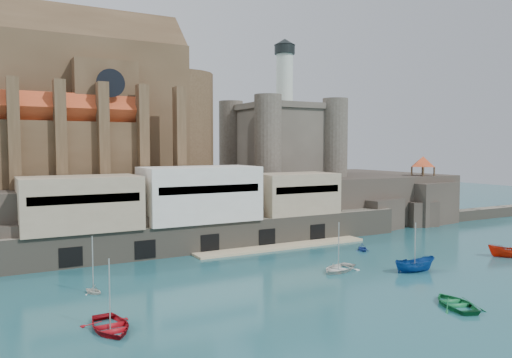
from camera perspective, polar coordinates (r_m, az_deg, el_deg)
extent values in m
plane|color=#1A4D56|center=(65.46, 10.03, -10.63)|extent=(300.00, 300.00, 0.00)
cube|color=#2A241F|center=(98.42, -4.74, -2.79)|extent=(100.00, 34.00, 10.00)
cube|color=#2A241F|center=(73.95, -27.08, -6.94)|extent=(9.00, 5.00, 6.00)
cube|color=#2A241F|center=(76.08, -14.88, -6.36)|extent=(9.00, 5.00, 6.00)
cube|color=#2A241F|center=(81.78, -3.19, -5.54)|extent=(9.00, 5.00, 6.00)
cube|color=#2A241F|center=(90.37, 6.60, -4.67)|extent=(9.00, 5.00, 6.00)
cube|color=#2A241F|center=(100.43, 14.07, -3.91)|extent=(9.00, 5.00, 6.00)
cube|color=#6C6556|center=(79.77, -4.83, -6.33)|extent=(70.00, 6.00, 4.50)
cube|color=#C7B085|center=(80.87, 3.04, -7.70)|extent=(30.00, 4.00, 0.40)
cube|color=black|center=(71.07, -20.42, -8.34)|extent=(3.00, 0.40, 2.60)
cube|color=black|center=(73.15, -12.58, -7.85)|extent=(3.00, 0.40, 2.60)
cube|color=black|center=(76.49, -5.31, -7.26)|extent=(3.00, 0.40, 2.60)
cube|color=black|center=(80.93, 1.23, -6.64)|extent=(3.00, 0.40, 2.60)
cube|color=black|center=(86.31, 7.01, -6.01)|extent=(3.00, 0.40, 2.60)
cube|color=tan|center=(74.14, -19.45, -2.61)|extent=(16.00, 9.00, 7.50)
cube|color=silver|center=(79.02, -6.48, -1.68)|extent=(18.00, 9.00, 8.50)
cube|color=tan|center=(87.52, 4.49, -1.63)|extent=(14.00, 8.00, 7.00)
cube|color=#4A3622|center=(92.48, -20.31, 7.12)|extent=(38.00, 14.00, 24.00)
cube|color=#4A3622|center=(94.00, -20.49, 14.44)|extent=(38.00, 13.01, 13.01)
cylinder|color=#4A3622|center=(97.09, -9.07, 5.95)|extent=(14.00, 14.00, 20.00)
cube|color=#4A3622|center=(93.07, -17.84, 5.92)|extent=(10.00, 20.00, 20.00)
cube|color=#4A3622|center=(82.35, -21.96, 2.65)|extent=(28.00, 5.00, 10.00)
cube|color=#4A3622|center=(101.24, -23.27, 2.77)|extent=(28.00, 5.00, 10.00)
cube|color=#C34421|center=(82.52, -22.08, 7.23)|extent=(28.00, 5.66, 5.66)
cube|color=#C34421|center=(101.37, -23.37, 6.50)|extent=(28.00, 5.66, 5.66)
cylinder|color=black|center=(81.79, -16.27, 10.49)|extent=(4.40, 0.30, 4.40)
cube|color=#4A3622|center=(78.87, -25.95, 4.69)|extent=(1.60, 2.20, 16.00)
cube|color=#4A3622|center=(79.44, -21.47, 4.79)|extent=(1.60, 2.20, 16.00)
cube|color=#4A3622|center=(80.48, -17.07, 4.87)|extent=(1.60, 2.20, 16.00)
cube|color=#4A3622|center=(81.99, -12.81, 4.92)|extent=(1.60, 2.20, 16.00)
cube|color=#4A3622|center=(83.92, -8.73, 4.94)|extent=(1.60, 2.20, 16.00)
cube|color=#494339|center=(106.19, 2.92, 4.18)|extent=(16.00, 16.00, 14.00)
cube|color=#494339|center=(106.51, 2.93, 8.17)|extent=(17.00, 17.00, 1.20)
cylinder|color=#494339|center=(95.23, 1.36, 4.84)|extent=(5.20, 5.20, 16.00)
cylinder|color=#494339|center=(104.21, 9.01, 4.70)|extent=(5.20, 5.20, 16.00)
cylinder|color=#494339|center=(109.34, -2.88, 4.69)|extent=(5.20, 5.20, 16.00)
cylinder|color=#494339|center=(117.25, 4.19, 4.63)|extent=(5.20, 5.20, 16.00)
cylinder|color=silver|center=(109.82, 3.28, 10.97)|extent=(3.60, 3.60, 12.00)
cylinder|color=black|center=(110.91, 3.30, 14.56)|extent=(4.40, 4.40, 2.00)
cone|color=black|center=(111.23, 3.30, 15.37)|extent=(4.60, 4.60, 1.40)
cube|color=#2A241F|center=(111.90, 18.46, -2.52)|extent=(12.00, 10.00, 8.70)
cube|color=#2A241F|center=(107.18, 18.17, -3.78)|extent=(6.00, 5.00, 5.00)
cube|color=#2A241F|center=(117.07, 19.39, -2.93)|extent=(5.00, 4.00, 6.00)
cube|color=#4A3622|center=(111.51, 18.51, -0.22)|extent=(4.20, 4.20, 0.30)
cylinder|color=#4A3622|center=(109.17, 18.58, 0.46)|extent=(0.36, 0.36, 3.20)
cylinder|color=#4A3622|center=(111.55, 19.69, 0.50)|extent=(0.36, 0.36, 3.20)
cylinder|color=#4A3622|center=(111.35, 17.36, 0.55)|extent=(0.36, 0.36, 3.20)
cylinder|color=#4A3622|center=(113.69, 18.48, 0.59)|extent=(0.36, 0.36, 3.20)
pyramid|color=#C34421|center=(111.32, 18.56, 1.91)|extent=(6.40, 6.40, 2.20)
cube|color=#6C6556|center=(129.84, 26.29, -3.80)|extent=(40.00, 3.00, 2.40)
imported|color=#9F0C15|center=(47.78, -16.31, -16.22)|extent=(4.66, 1.45, 6.48)
imported|color=navy|center=(68.71, 17.67, -10.06)|extent=(2.60, 2.55, 5.79)
imported|color=#17753E|center=(55.97, 21.83, -13.34)|extent=(4.59, 2.77, 6.19)
imported|color=silver|center=(59.13, -18.09, -12.33)|extent=(2.63, 2.25, 2.61)
imported|color=#BB2108|center=(82.48, 26.82, -7.98)|extent=(2.93, 2.93, 5.44)
imported|color=silver|center=(66.86, 9.40, -10.32)|extent=(2.82, 4.51, 6.10)
imported|color=#244298|center=(79.92, 12.07, -8.02)|extent=(2.86, 2.31, 2.88)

